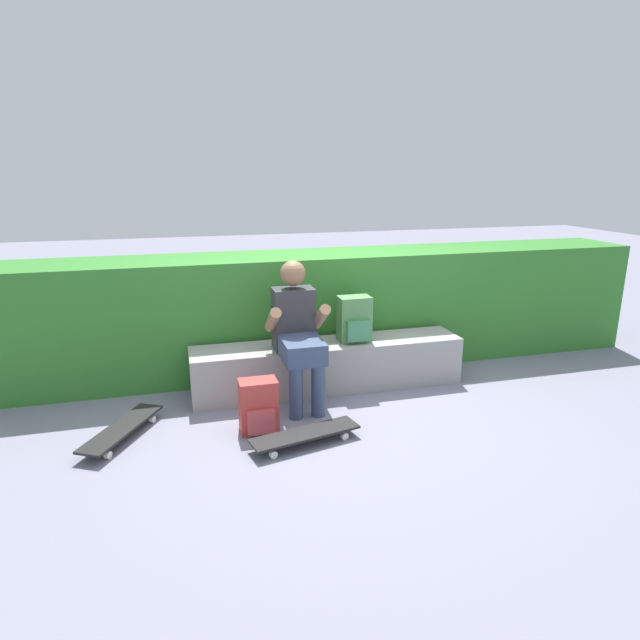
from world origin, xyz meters
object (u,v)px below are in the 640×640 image
(backpack_on_bench, at_px, (354,320))
(bench_main, at_px, (328,365))
(skateboard_near_person, at_px, (305,434))
(backpack_on_ground, at_px, (259,407))
(person_skater, at_px, (297,330))
(skateboard_beside_bench, at_px, (122,429))

(backpack_on_bench, bearing_deg, bench_main, 177.70)
(skateboard_near_person, bearing_deg, backpack_on_ground, 134.56)
(person_skater, bearing_deg, skateboard_near_person, -99.18)
(skateboard_beside_bench, height_order, backpack_on_bench, backpack_on_bench)
(bench_main, xyz_separation_m, person_skater, (-0.33, -0.21, 0.41))
(bench_main, height_order, skateboard_near_person, bench_main)
(person_skater, distance_m, backpack_on_bench, 0.59)
(backpack_on_bench, bearing_deg, skateboard_beside_bench, -165.42)
(skateboard_near_person, xyz_separation_m, skateboard_beside_bench, (-1.27, 0.44, 0.00))
(bench_main, relative_size, skateboard_near_person, 2.91)
(skateboard_beside_bench, relative_size, backpack_on_ground, 1.99)
(bench_main, distance_m, skateboard_beside_bench, 1.79)
(skateboard_near_person, xyz_separation_m, backpack_on_bench, (0.68, 0.94, 0.54))
(skateboard_near_person, bearing_deg, backpack_on_bench, 54.17)
(skateboard_beside_bench, bearing_deg, backpack_on_bench, 14.58)
(bench_main, relative_size, skateboard_beside_bench, 3.01)
(bench_main, bearing_deg, skateboard_near_person, -115.09)
(bench_main, height_order, backpack_on_bench, backpack_on_bench)
(skateboard_beside_bench, distance_m, backpack_on_bench, 2.08)
(skateboard_near_person, distance_m, backpack_on_bench, 1.28)
(backpack_on_bench, relative_size, backpack_on_ground, 1.00)
(backpack_on_bench, bearing_deg, person_skater, -160.35)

